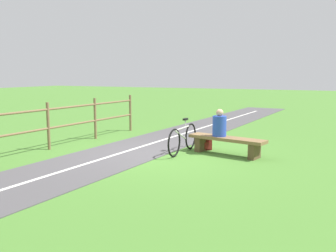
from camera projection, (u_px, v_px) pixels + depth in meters
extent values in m
plane|color=#477A2D|center=(158.00, 154.00, 9.61)|extent=(80.00, 80.00, 0.00)
cube|color=brown|center=(227.00, 139.00, 9.42)|extent=(2.09, 0.86, 0.08)
cube|color=brown|center=(254.00, 151.00, 9.00)|extent=(0.24, 0.43, 0.38)
cube|color=brown|center=(201.00, 144.00, 9.92)|extent=(0.24, 0.43, 0.38)
cylinder|color=#2847B7|center=(219.00, 126.00, 9.51)|extent=(0.42, 0.42, 0.52)
sphere|color=tan|center=(220.00, 113.00, 9.46)|extent=(0.19, 0.19, 0.19)
torus|color=black|center=(174.00, 143.00, 9.17)|extent=(0.05, 0.71, 0.71)
torus|color=black|center=(191.00, 136.00, 10.14)|extent=(0.05, 0.71, 0.71)
cylinder|color=silver|center=(183.00, 128.00, 9.62)|extent=(0.04, 0.93, 0.04)
cylinder|color=silver|center=(180.00, 135.00, 9.49)|extent=(0.04, 0.67, 0.33)
cylinder|color=silver|center=(185.00, 123.00, 9.75)|extent=(0.03, 0.03, 0.20)
cube|color=black|center=(185.00, 119.00, 9.73)|extent=(0.08, 0.20, 0.05)
cube|color=maroon|center=(206.00, 142.00, 10.09)|extent=(0.38, 0.38, 0.40)
cube|color=maroon|center=(208.00, 146.00, 9.96)|extent=(0.17, 0.16, 0.18)
cylinder|color=brown|center=(130.00, 113.00, 13.38)|extent=(0.08, 0.08, 1.29)
cylinder|color=brown|center=(95.00, 119.00, 11.71)|extent=(0.08, 0.08, 1.29)
cylinder|color=brown|center=(48.00, 126.00, 10.04)|extent=(0.08, 0.08, 1.29)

